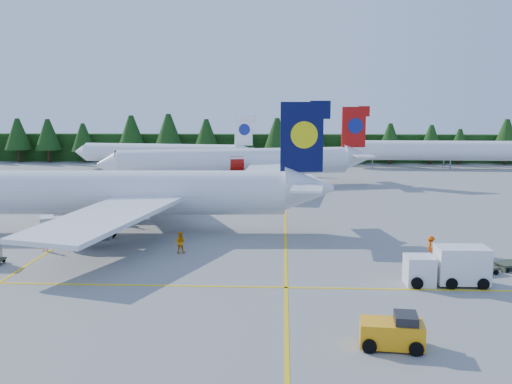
{
  "coord_description": "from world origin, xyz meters",
  "views": [
    {
      "loc": [
        5.77,
        -43.3,
        12.25
      ],
      "look_at": [
        2.99,
        14.07,
        3.5
      ],
      "focal_mm": 40.0,
      "sensor_mm": 36.0,
      "label": 1
    }
  ],
  "objects_px": {
    "airstairs": "(62,218)",
    "airliner_red": "(231,163)",
    "airliner_navy": "(89,193)",
    "service_truck": "(447,266)",
    "baggage_tug": "(393,332)"
  },
  "relations": [
    {
      "from": "airliner_red",
      "to": "service_truck",
      "type": "bearing_deg",
      "value": -82.32
    },
    {
      "from": "airliner_navy",
      "to": "baggage_tug",
      "type": "xyz_separation_m",
      "value": [
        24.52,
        -25.95,
        -2.95
      ]
    },
    {
      "from": "airliner_navy",
      "to": "service_truck",
      "type": "relative_size",
      "value": 7.75
    },
    {
      "from": "airliner_navy",
      "to": "airstairs",
      "type": "height_order",
      "value": "airliner_navy"
    },
    {
      "from": "airstairs",
      "to": "airliner_red",
      "type": "bearing_deg",
      "value": 42.76
    },
    {
      "from": "airliner_navy",
      "to": "airliner_red",
      "type": "bearing_deg",
      "value": 69.13
    },
    {
      "from": "airliner_navy",
      "to": "airliner_red",
      "type": "distance_m",
      "value": 34.01
    },
    {
      "from": "airliner_red",
      "to": "baggage_tug",
      "type": "xyz_separation_m",
      "value": [
        13.71,
        -58.2,
        -2.78
      ]
    },
    {
      "from": "baggage_tug",
      "to": "airliner_navy",
      "type": "bearing_deg",
      "value": 139.17
    },
    {
      "from": "airliner_red",
      "to": "airstairs",
      "type": "height_order",
      "value": "airliner_red"
    },
    {
      "from": "airliner_navy",
      "to": "airstairs",
      "type": "distance_m",
      "value": 5.42
    },
    {
      "from": "airliner_navy",
      "to": "airstairs",
      "type": "xyz_separation_m",
      "value": [
        -3.81,
        2.46,
        -2.97
      ]
    },
    {
      "from": "airliner_red",
      "to": "service_truck",
      "type": "height_order",
      "value": "airliner_red"
    },
    {
      "from": "baggage_tug",
      "to": "airliner_red",
      "type": "bearing_deg",
      "value": 109.06
    },
    {
      "from": "airliner_navy",
      "to": "baggage_tug",
      "type": "height_order",
      "value": "airliner_navy"
    }
  ]
}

